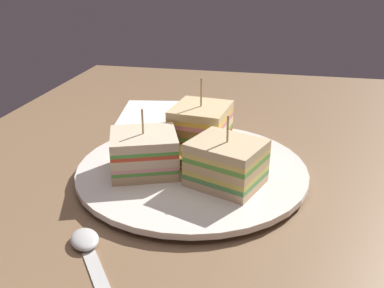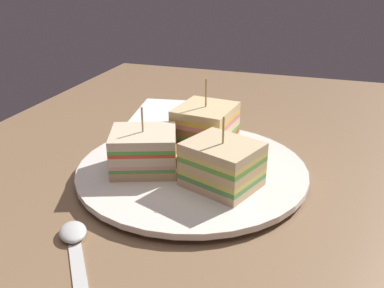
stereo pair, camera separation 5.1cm
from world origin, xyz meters
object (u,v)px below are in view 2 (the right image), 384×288
object	(u,v)px
napkin	(168,113)
sandwich_wedge_0	(209,128)
spoon	(75,246)
sandwich_wedge_2	(222,165)
sandwich_wedge_1	(144,151)
plate	(192,170)
chip_pile	(189,152)

from	to	relation	value
napkin	sandwich_wedge_0	bearing A→B (deg)	-142.05
spoon	sandwich_wedge_2	bearing A→B (deg)	-74.14
sandwich_wedge_1	spoon	world-z (taller)	sandwich_wedge_1
plate	sandwich_wedge_2	xyz separation A→B (cm)	(-3.47, -4.61, 3.10)
plate	napkin	world-z (taller)	plate
sandwich_wedge_0	spoon	xyz separation A→B (cm)	(-23.04, 6.29, -3.88)
sandwich_wedge_0	sandwich_wedge_2	bearing A→B (deg)	31.17
sandwich_wedge_1	spoon	bearing A→B (deg)	-112.34
spoon	napkin	xyz separation A→B (cm)	(37.82, 5.24, -0.14)
spoon	sandwich_wedge_1	bearing A→B (deg)	-39.28
sandwich_wedge_2	napkin	bearing A→B (deg)	-35.59
sandwich_wedge_1	spoon	distance (cm)	15.29
sandwich_wedge_0	sandwich_wedge_2	distance (cm)	10.13
plate	chip_pile	distance (cm)	2.23
sandwich_wedge_2	spoon	world-z (taller)	sandwich_wedge_2
plate	chip_pile	xyz separation A→B (cm)	(0.57, 0.61, 2.07)
spoon	napkin	bearing A→B (deg)	-29.19
plate	sandwich_wedge_2	world-z (taller)	sandwich_wedge_2
plate	sandwich_wedge_0	bearing A→B (deg)	-4.64
chip_pile	napkin	bearing A→B (deg)	27.63
chip_pile	plate	bearing A→B (deg)	-133.01
sandwich_wedge_1	chip_pile	size ratio (longest dim) A/B	1.22
sandwich_wedge_1	plate	bearing A→B (deg)	4.28
sandwich_wedge_1	sandwich_wedge_2	distance (cm)	9.92
napkin	sandwich_wedge_1	bearing A→B (deg)	-165.77
chip_pile	spoon	distance (cm)	18.77
sandwich_wedge_2	chip_pile	distance (cm)	6.68
chip_pile	napkin	size ratio (longest dim) A/B	0.53
sandwich_wedge_1	napkin	distance (cm)	23.90
chip_pile	spoon	world-z (taller)	chip_pile
plate	sandwich_wedge_0	xyz separation A→B (cm)	(5.76, -0.47, 3.47)
sandwich_wedge_0	spoon	size ratio (longest dim) A/B	0.70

